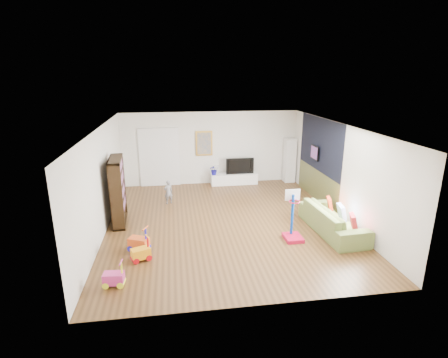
{
  "coord_description": "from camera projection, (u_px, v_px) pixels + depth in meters",
  "views": [
    {
      "loc": [
        -1.4,
        -8.97,
        4.01
      ],
      "look_at": [
        0.0,
        0.4,
        1.15
      ],
      "focal_mm": 28.0,
      "sensor_mm": 36.0,
      "label": 1
    }
  ],
  "objects": [
    {
      "name": "media_console",
      "position": [
        234.0,
        179.0,
        13.2
      ],
      "size": [
        1.75,
        0.45,
        0.41
      ],
      "primitive_type": "cube",
      "rotation": [
        0.0,
        0.0,
        0.01
      ],
      "color": "white",
      "rests_on": "ground"
    },
    {
      "name": "navy_accent",
      "position": [
        320.0,
        145.0,
        11.1
      ],
      "size": [
        0.01,
        3.2,
        1.7
      ],
      "primitive_type": "cube",
      "color": "black",
      "rests_on": "wall_right"
    },
    {
      "name": "olive_wainscot",
      "position": [
        317.0,
        185.0,
        11.49
      ],
      "size": [
        0.01,
        3.2,
        1.0
      ],
      "primitive_type": "cube",
      "color": "brown",
      "rests_on": "wall_right"
    },
    {
      "name": "wall_left",
      "position": [
        102.0,
        181.0,
        9.0
      ],
      "size": [
        0.0,
        7.5,
        2.7
      ],
      "primitive_type": "cube",
      "color": "white",
      "rests_on": "ground"
    },
    {
      "name": "ceiling",
      "position": [
        226.0,
        126.0,
        9.07
      ],
      "size": [
        6.5,
        7.5,
        0.0
      ],
      "primitive_type": "cube",
      "color": "white",
      "rests_on": "ground"
    },
    {
      "name": "ride_on_yellow",
      "position": [
        141.0,
        249.0,
        7.75
      ],
      "size": [
        0.48,
        0.39,
        0.55
      ],
      "primitive_type": "cube",
      "rotation": [
        0.0,
        0.0,
        0.38
      ],
      "color": "#FF9E13",
      "rests_on": "ground"
    },
    {
      "name": "doorway",
      "position": [
        159.0,
        158.0,
        12.79
      ],
      "size": [
        1.45,
        0.06,
        2.1
      ],
      "primitive_type": "cube",
      "color": "white",
      "rests_on": "ground"
    },
    {
      "name": "painting_back",
      "position": [
        204.0,
        143.0,
        12.88
      ],
      "size": [
        0.62,
        0.06,
        0.92
      ],
      "primitive_type": "cube",
      "color": "gold",
      "rests_on": "wall_back"
    },
    {
      "name": "ride_on_orange",
      "position": [
        139.0,
        239.0,
        8.18
      ],
      "size": [
        0.53,
        0.44,
        0.61
      ],
      "primitive_type": "cube",
      "rotation": [
        0.0,
        0.0,
        -0.42
      ],
      "color": "#E3551D",
      "rests_on": "ground"
    },
    {
      "name": "basketball_hoop",
      "position": [
        294.0,
        216.0,
        8.63
      ],
      "size": [
        0.44,
        0.54,
        1.28
      ],
      "primitive_type": "cube",
      "rotation": [
        0.0,
        0.0,
        0.01
      ],
      "color": "#B90E34",
      "rests_on": "ground"
    },
    {
      "name": "wall_right",
      "position": [
        339.0,
        171.0,
        9.92
      ],
      "size": [
        0.0,
        7.5,
        2.7
      ],
      "primitive_type": "cube",
      "color": "silver",
      "rests_on": "ground"
    },
    {
      "name": "pillow_center",
      "position": [
        342.0,
        212.0,
        9.14
      ],
      "size": [
        0.17,
        0.42,
        0.41
      ],
      "primitive_type": "cube",
      "rotation": [
        0.0,
        0.0,
        -0.15
      ],
      "color": "white",
      "rests_on": "sofa"
    },
    {
      "name": "sofa",
      "position": [
        333.0,
        220.0,
        9.16
      ],
      "size": [
        1.05,
        2.37,
        0.68
      ],
      "primitive_type": "imported",
      "rotation": [
        0.0,
        0.0,
        1.63
      ],
      "color": "olive",
      "rests_on": "ground"
    },
    {
      "name": "pillow_left",
      "position": [
        354.0,
        222.0,
        8.54
      ],
      "size": [
        0.22,
        0.4,
        0.39
      ],
      "primitive_type": "cube",
      "rotation": [
        0.0,
        0.0,
        -0.31
      ],
      "color": "#B5222B",
      "rests_on": "sofa"
    },
    {
      "name": "wall_back",
      "position": [
        211.0,
        148.0,
        13.01
      ],
      "size": [
        6.5,
        0.0,
        2.7
      ],
      "primitive_type": "cube",
      "color": "silver",
      "rests_on": "ground"
    },
    {
      "name": "wall_front",
      "position": [
        260.0,
        238.0,
        5.91
      ],
      "size": [
        6.5,
        0.0,
        2.7
      ],
      "primitive_type": "cube",
      "color": "white",
      "rests_on": "ground"
    },
    {
      "name": "ride_on_pink",
      "position": [
        113.0,
        274.0,
        6.81
      ],
      "size": [
        0.42,
        0.28,
        0.53
      ],
      "primitive_type": "cube",
      "rotation": [
        0.0,
        0.0,
        -0.1
      ],
      "color": "#D13388",
      "rests_on": "ground"
    },
    {
      "name": "tall_cabinet",
      "position": [
        289.0,
        160.0,
        13.34
      ],
      "size": [
        0.4,
        0.4,
        1.68
      ],
      "primitive_type": "cube",
      "rotation": [
        0.0,
        0.0,
        0.02
      ],
      "color": "white",
      "rests_on": "ground"
    },
    {
      "name": "bookshelf",
      "position": [
        118.0,
        191.0,
        9.59
      ],
      "size": [
        0.41,
        1.28,
        1.84
      ],
      "primitive_type": "cube",
      "rotation": [
        0.0,
        0.0,
        0.07
      ],
      "color": "black",
      "rests_on": "ground"
    },
    {
      "name": "floor",
      "position": [
        226.0,
        222.0,
        9.85
      ],
      "size": [
        6.5,
        7.5,
        0.0
      ],
      "primitive_type": "cube",
      "color": "brown",
      "rests_on": "ground"
    },
    {
      "name": "vase_plant",
      "position": [
        214.0,
        170.0,
        12.94
      ],
      "size": [
        0.38,
        0.33,
        0.39
      ],
      "primitive_type": "imported",
      "rotation": [
        0.0,
        0.0,
        0.09
      ],
      "color": "#16128B",
      "rests_on": "media_console"
    },
    {
      "name": "artwork_right",
      "position": [
        315.0,
        153.0,
        11.37
      ],
      "size": [
        0.04,
        0.56,
        0.46
      ],
      "primitive_type": "cube",
      "color": "#7F3F8C",
      "rests_on": "wall_right"
    },
    {
      "name": "tv",
      "position": [
        239.0,
        165.0,
        13.12
      ],
      "size": [
        1.05,
        0.15,
        0.6
      ],
      "primitive_type": "imported",
      "rotation": [
        0.0,
        0.0,
        0.01
      ],
      "color": "black",
      "rests_on": "media_console"
    },
    {
      "name": "child",
      "position": [
        168.0,
        192.0,
        11.14
      ],
      "size": [
        0.34,
        0.29,
        0.78
      ],
      "primitive_type": "imported",
      "rotation": [
        0.0,
        0.0,
        3.56
      ],
      "color": "gray",
      "rests_on": "ground"
    },
    {
      "name": "pillow_right",
      "position": [
        330.0,
        203.0,
        9.76
      ],
      "size": [
        0.18,
        0.36,
        0.35
      ],
      "primitive_type": "cube",
      "rotation": [
        0.0,
        0.0,
        -0.28
      ],
      "color": "#B92B11",
      "rests_on": "sofa"
    }
  ]
}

